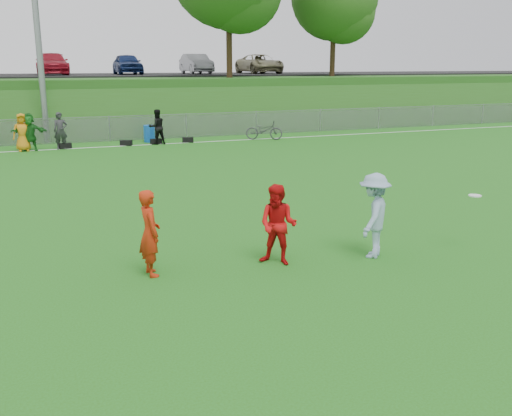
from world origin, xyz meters
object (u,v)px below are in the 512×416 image
recycling_bin (149,134)px  frisbee (475,196)px  player_red_left (150,233)px  player_red_center (278,225)px  player_blue (374,216)px  bicycle (264,130)px

recycling_bin → frisbee: bearing=-81.6°
player_red_left → player_red_center: size_ratio=1.02×
player_blue → player_red_center: bearing=-52.8°
player_blue → recycling_bin: player_blue is taller
player_red_center → bicycle: bearing=110.2°
player_blue → player_red_left: bearing=-52.4°
player_red_left → frisbee: bearing=-104.5°
player_red_center → recycling_bin: size_ratio=1.90×
player_red_left → recycling_bin: size_ratio=1.93×
player_blue → bicycle: size_ratio=0.91×
player_red_left → player_blue: bearing=-103.4°
frisbee → player_red_center: bearing=170.2°
player_red_left → player_red_center: player_red_left is taller
player_red_center → player_blue: (1.98, -0.29, 0.07)m
player_red_left → player_blue: player_blue is taller
frisbee → player_blue: bearing=168.9°
frisbee → player_red_left: bearing=171.0°
player_red_left → recycling_bin: bearing=-16.6°
player_red_left → frisbee: (6.57, -1.04, 0.37)m
player_blue → frisbee: bearing=124.5°
player_blue → bicycle: 18.60m
player_red_center → player_blue: player_blue is taller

